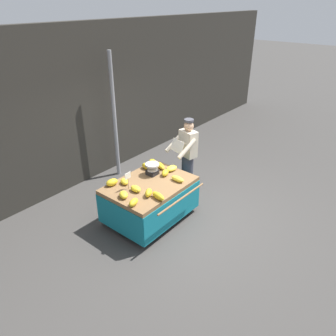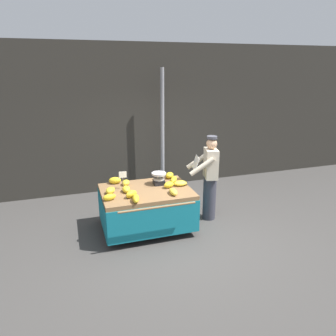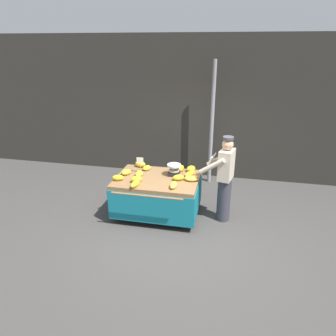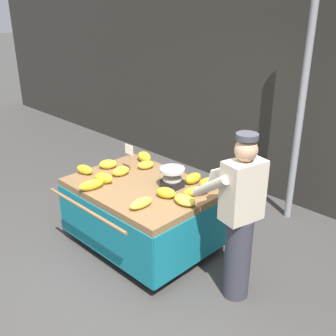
{
  "view_description": "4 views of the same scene",
  "coord_description": "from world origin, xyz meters",
  "px_view_note": "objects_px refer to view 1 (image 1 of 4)",
  "views": [
    {
      "loc": [
        -4.44,
        -3.16,
        3.93
      ],
      "look_at": [
        -0.17,
        0.32,
        1.03
      ],
      "focal_mm": 34.6,
      "sensor_mm": 36.0,
      "label": 1
    },
    {
      "loc": [
        -1.85,
        -4.83,
        2.96
      ],
      "look_at": [
        -0.11,
        0.55,
        1.16
      ],
      "focal_mm": 33.89,
      "sensor_mm": 36.0,
      "label": 2
    },
    {
      "loc": [
        0.83,
        -5.02,
        3.28
      ],
      "look_at": [
        -0.35,
        0.48,
        1.03
      ],
      "focal_mm": 33.38,
      "sensor_mm": 36.0,
      "label": 3
    },
    {
      "loc": [
        2.62,
        -2.32,
        2.82
      ],
      "look_at": [
        -0.11,
        0.44,
        1.16
      ],
      "focal_mm": 43.7,
      "sensor_mm": 36.0,
      "label": 4
    }
  ],
  "objects_px": {
    "banana_bunch_11": "(149,193)",
    "vendor_person": "(187,156)",
    "banana_bunch_7": "(124,182)",
    "banana_bunch_12": "(161,166)",
    "banana_bunch_6": "(165,173)",
    "banana_bunch_3": "(124,195)",
    "street_pole": "(114,117)",
    "banana_bunch_4": "(178,179)",
    "weighing_scale": "(152,169)",
    "price_sign": "(128,177)",
    "banana_bunch_5": "(158,196)",
    "banana_cart": "(150,193)",
    "banana_bunch_0": "(134,202)",
    "banana_bunch_10": "(172,168)",
    "banana_bunch_9": "(136,189)",
    "banana_bunch_1": "(146,166)",
    "banana_bunch_2": "(112,182)",
    "banana_bunch_8": "(152,162)"
  },
  "relations": [
    {
      "from": "street_pole",
      "to": "banana_bunch_11",
      "type": "bearing_deg",
      "value": -119.57
    },
    {
      "from": "banana_bunch_5",
      "to": "banana_bunch_9",
      "type": "relative_size",
      "value": 1.32
    },
    {
      "from": "banana_bunch_0",
      "to": "weighing_scale",
      "type": "bearing_deg",
      "value": 25.14
    },
    {
      "from": "banana_bunch_6",
      "to": "banana_bunch_12",
      "type": "bearing_deg",
      "value": 55.48
    },
    {
      "from": "weighing_scale",
      "to": "banana_bunch_5",
      "type": "xyz_separation_m",
      "value": [
        -0.6,
        -0.67,
        -0.06
      ]
    },
    {
      "from": "price_sign",
      "to": "banana_bunch_0",
      "type": "bearing_deg",
      "value": -125.52
    },
    {
      "from": "banana_bunch_2",
      "to": "banana_bunch_1",
      "type": "bearing_deg",
      "value": -3.36
    },
    {
      "from": "banana_bunch_3",
      "to": "banana_bunch_7",
      "type": "height_order",
      "value": "banana_bunch_3"
    },
    {
      "from": "banana_bunch_2",
      "to": "banana_bunch_0",
      "type": "bearing_deg",
      "value": -105.47
    },
    {
      "from": "street_pole",
      "to": "banana_bunch_5",
      "type": "relative_size",
      "value": 9.93
    },
    {
      "from": "banana_bunch_2",
      "to": "banana_bunch_3",
      "type": "height_order",
      "value": "banana_bunch_2"
    },
    {
      "from": "banana_bunch_9",
      "to": "vendor_person",
      "type": "bearing_deg",
      "value": 2.36
    },
    {
      "from": "banana_bunch_11",
      "to": "banana_bunch_12",
      "type": "bearing_deg",
      "value": 28.86
    },
    {
      "from": "banana_bunch_4",
      "to": "banana_bunch_5",
      "type": "relative_size",
      "value": 0.95
    },
    {
      "from": "banana_bunch_1",
      "to": "banana_bunch_7",
      "type": "relative_size",
      "value": 1.1
    },
    {
      "from": "banana_bunch_4",
      "to": "banana_bunch_6",
      "type": "bearing_deg",
      "value": 85.27
    },
    {
      "from": "banana_bunch_9",
      "to": "banana_bunch_10",
      "type": "distance_m",
      "value": 1.04
    },
    {
      "from": "banana_bunch_11",
      "to": "vendor_person",
      "type": "distance_m",
      "value": 1.68
    },
    {
      "from": "banana_bunch_4",
      "to": "banana_bunch_8",
      "type": "distance_m",
      "value": 0.85
    },
    {
      "from": "banana_bunch_4",
      "to": "banana_bunch_9",
      "type": "xyz_separation_m",
      "value": [
        -0.77,
        0.36,
        0.01
      ]
    },
    {
      "from": "banana_bunch_3",
      "to": "banana_bunch_11",
      "type": "relative_size",
      "value": 0.97
    },
    {
      "from": "weighing_scale",
      "to": "banana_bunch_12",
      "type": "distance_m",
      "value": 0.33
    },
    {
      "from": "banana_bunch_10",
      "to": "banana_bunch_11",
      "type": "xyz_separation_m",
      "value": [
        -1.01,
        -0.28,
        0.02
      ]
    },
    {
      "from": "banana_bunch_5",
      "to": "banana_bunch_12",
      "type": "height_order",
      "value": "banana_bunch_5"
    },
    {
      "from": "street_pole",
      "to": "price_sign",
      "type": "bearing_deg",
      "value": -126.86
    },
    {
      "from": "banana_bunch_6",
      "to": "banana_bunch_7",
      "type": "relative_size",
      "value": 1.06
    },
    {
      "from": "banana_bunch_7",
      "to": "banana_bunch_12",
      "type": "relative_size",
      "value": 0.69
    },
    {
      "from": "street_pole",
      "to": "banana_bunch_2",
      "type": "xyz_separation_m",
      "value": [
        -1.38,
        -1.38,
        -0.61
      ]
    },
    {
      "from": "price_sign",
      "to": "banana_bunch_9",
      "type": "bearing_deg",
      "value": -81.45
    },
    {
      "from": "weighing_scale",
      "to": "banana_bunch_5",
      "type": "height_order",
      "value": "weighing_scale"
    },
    {
      "from": "vendor_person",
      "to": "banana_bunch_1",
      "type": "bearing_deg",
      "value": 157.76
    },
    {
      "from": "banana_bunch_0",
      "to": "banana_bunch_10",
      "type": "height_order",
      "value": "banana_bunch_0"
    },
    {
      "from": "banana_bunch_1",
      "to": "banana_cart",
      "type": "bearing_deg",
      "value": -131.66
    },
    {
      "from": "price_sign",
      "to": "banana_bunch_1",
      "type": "height_order",
      "value": "price_sign"
    },
    {
      "from": "price_sign",
      "to": "banana_bunch_7",
      "type": "distance_m",
      "value": 0.29
    },
    {
      "from": "banana_cart",
      "to": "banana_bunch_11",
      "type": "bearing_deg",
      "value": -140.02
    },
    {
      "from": "street_pole",
      "to": "banana_bunch_5",
      "type": "xyz_separation_m",
      "value": [
        -1.19,
        -2.35,
        -0.61
      ]
    },
    {
      "from": "banana_bunch_5",
      "to": "price_sign",
      "type": "bearing_deg",
      "value": 98.56
    },
    {
      "from": "banana_bunch_4",
      "to": "weighing_scale",
      "type": "bearing_deg",
      "value": 100.15
    },
    {
      "from": "banana_bunch_8",
      "to": "banana_bunch_10",
      "type": "xyz_separation_m",
      "value": [
        0.07,
        -0.46,
        -0.01
      ]
    },
    {
      "from": "banana_bunch_0",
      "to": "banana_bunch_7",
      "type": "distance_m",
      "value": 0.75
    },
    {
      "from": "banana_bunch_5",
      "to": "banana_bunch_8",
      "type": "bearing_deg",
      "value": 46.08
    },
    {
      "from": "weighing_scale",
      "to": "banana_bunch_4",
      "type": "bearing_deg",
      "value": -79.85
    },
    {
      "from": "banana_bunch_6",
      "to": "banana_bunch_11",
      "type": "relative_size",
      "value": 0.97
    },
    {
      "from": "street_pole",
      "to": "banana_bunch_1",
      "type": "xyz_separation_m",
      "value": [
        -0.49,
        -1.43,
        -0.61
      ]
    },
    {
      "from": "banana_cart",
      "to": "weighing_scale",
      "type": "height_order",
      "value": "weighing_scale"
    },
    {
      "from": "banana_cart",
      "to": "banana_bunch_5",
      "type": "distance_m",
      "value": 0.62
    },
    {
      "from": "banana_bunch_2",
      "to": "banana_bunch_11",
      "type": "height_order",
      "value": "banana_bunch_2"
    },
    {
      "from": "banana_cart",
      "to": "banana_bunch_4",
      "type": "bearing_deg",
      "value": -41.88
    },
    {
      "from": "banana_cart",
      "to": "banana_bunch_11",
      "type": "distance_m",
      "value": 0.52
    }
  ]
}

